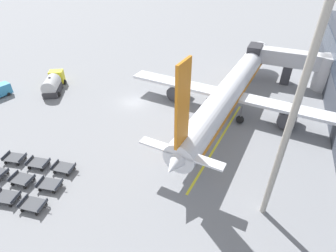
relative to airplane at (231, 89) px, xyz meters
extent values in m
plane|color=gray|center=(-15.41, -3.92, -3.55)|extent=(500.00, 500.00, 0.00)
cylinder|color=silver|center=(14.59, 13.71, -0.45)|extent=(4.04, 4.04, 6.21)
cube|color=silver|center=(8.04, 13.96, 1.32)|extent=(13.20, 3.18, 2.68)
cube|color=#2D2D33|center=(1.49, 14.20, 1.32)|extent=(2.55, 4.13, 3.21)
cube|color=#38383D|center=(8.04, 13.96, -1.79)|extent=(1.69, 2.48, 3.53)
cylinder|color=silver|center=(0.07, 0.63, 0.23)|extent=(7.66, 39.16, 3.60)
sphere|color=silver|center=(2.10, 20.02, 0.23)|extent=(3.42, 3.42, 3.42)
cone|color=silver|center=(-1.97, -18.77, 0.23)|extent=(3.85, 4.66, 3.42)
cube|color=orange|center=(-1.90, -18.09, 6.34)|extent=(0.56, 2.72, 8.61)
cube|color=silver|center=(-1.91, -18.20, 0.77)|extent=(9.53, 2.13, 0.24)
cube|color=silver|center=(-0.10, -0.93, -0.58)|extent=(33.90, 6.38, 0.44)
cylinder|color=#333338|center=(8.79, -1.46, -2.04)|extent=(2.96, 4.23, 2.56)
cylinder|color=#333338|center=(-8.90, 0.40, -2.04)|extent=(2.96, 4.23, 2.56)
cube|color=orange|center=(0.07, 0.63, -0.40)|extent=(7.32, 35.29, 0.65)
cylinder|color=#56565B|center=(1.33, 12.65, -1.82)|extent=(0.24, 0.24, 2.29)
sphere|color=black|center=(1.33, 12.65, -2.96)|extent=(1.19, 1.19, 1.19)
cylinder|color=#56565B|center=(2.34, -3.54, -1.82)|extent=(0.24, 0.24, 2.29)
sphere|color=black|center=(2.34, -3.54, -2.96)|extent=(1.19, 1.19, 1.19)
cylinder|color=#56565B|center=(-3.03, -2.97, -1.82)|extent=(0.24, 0.24, 2.29)
sphere|color=black|center=(-3.03, -2.97, -2.96)|extent=(1.19, 1.19, 1.19)
cube|color=yellow|center=(-32.26, -2.91, -2.03)|extent=(2.99, 2.72, 2.23)
cube|color=#333338|center=(-30.33, -6.44, -2.98)|extent=(4.30, 5.12, 1.14)
cylinder|color=#B7BABC|center=(-30.33, -6.44, -1.82)|extent=(4.21, 4.94, 2.47)
sphere|color=#333338|center=(-30.33, -6.44, -0.58)|extent=(0.44, 0.44, 0.44)
sphere|color=black|center=(-31.13, -2.57, -3.10)|extent=(0.90, 0.90, 0.90)
sphere|color=black|center=(-33.16, -3.68, -3.10)|extent=(0.90, 0.90, 0.90)
sphere|color=black|center=(-28.68, -7.05, -3.10)|extent=(0.90, 0.90, 0.90)
sphere|color=black|center=(-30.72, -8.16, -3.10)|extent=(0.90, 0.90, 0.90)
cube|color=#1E232D|center=(-37.72, -9.10, -2.07)|extent=(1.55, 0.43, 0.63)
sphere|color=black|center=(-37.05, -10.09, -3.25)|extent=(0.60, 0.60, 0.60)
sphere|color=black|center=(-38.75, -9.70, -3.25)|extent=(0.60, 0.60, 0.60)
cube|color=#424449|center=(-17.67, -27.31, -3.00)|extent=(2.67, 2.04, 0.10)
cube|color=#2D333D|center=(-16.52, -27.09, -2.79)|extent=(0.39, 1.60, 0.32)
cube|color=#333338|center=(-16.14, -27.01, -3.12)|extent=(0.70, 0.19, 0.06)
sphere|color=black|center=(-16.71, -27.82, -3.37)|extent=(0.36, 0.36, 0.36)
sphere|color=black|center=(-16.97, -26.48, -3.37)|extent=(0.36, 0.36, 0.36)
sphere|color=black|center=(-18.63, -26.80, -3.37)|extent=(0.36, 0.36, 0.36)
cube|color=#424449|center=(-14.39, -27.01, -3.00)|extent=(2.61, 1.93, 0.10)
cube|color=#2D333D|center=(-13.24, -26.85, -2.79)|extent=(0.30, 1.61, 0.32)
cube|color=#2D333D|center=(-15.54, -27.17, -2.79)|extent=(0.30, 1.61, 0.32)
cube|color=#333338|center=(-12.85, -26.80, -3.12)|extent=(0.70, 0.16, 0.06)
sphere|color=black|center=(-13.46, -27.57, -3.37)|extent=(0.36, 0.36, 0.36)
sphere|color=black|center=(-13.65, -26.22, -3.37)|extent=(0.36, 0.36, 0.36)
sphere|color=black|center=(-15.13, -27.80, -3.37)|extent=(0.36, 0.36, 0.36)
sphere|color=black|center=(-15.32, -26.45, -3.37)|extent=(0.36, 0.36, 0.36)
cube|color=#2D333D|center=(-20.59, -25.10, -2.79)|extent=(0.24, 1.61, 0.32)
cube|color=#333338|center=(-20.20, -25.07, -3.12)|extent=(0.70, 0.13, 0.06)
sphere|color=black|center=(-20.97, -24.45, -3.37)|extent=(0.36, 0.36, 0.36)
cube|color=#424449|center=(-18.18, -24.82, -3.00)|extent=(2.56, 1.84, 0.10)
cube|color=#2D333D|center=(-17.02, -24.70, -2.79)|extent=(0.24, 1.61, 0.32)
cube|color=#2D333D|center=(-19.33, -24.93, -2.79)|extent=(0.24, 1.61, 0.32)
cube|color=#333338|center=(-16.63, -24.66, -3.12)|extent=(0.70, 0.13, 0.06)
sphere|color=black|center=(-17.27, -25.41, -3.37)|extent=(0.36, 0.36, 0.36)
sphere|color=black|center=(-17.40, -24.05, -3.37)|extent=(0.36, 0.36, 0.36)
sphere|color=black|center=(-18.95, -25.58, -3.37)|extent=(0.36, 0.36, 0.36)
sphere|color=black|center=(-19.08, -24.22, -3.37)|extent=(0.36, 0.36, 0.36)
cube|color=#424449|center=(-14.78, -24.25, -3.00)|extent=(2.66, 2.03, 0.10)
cube|color=#2D333D|center=(-13.63, -24.04, -2.79)|extent=(0.37, 1.60, 0.32)
cube|color=#2D333D|center=(-15.92, -24.47, -2.79)|extent=(0.37, 1.60, 0.32)
cube|color=#333338|center=(-13.25, -23.97, -3.12)|extent=(0.70, 0.19, 0.06)
sphere|color=black|center=(-13.82, -24.77, -3.37)|extent=(0.36, 0.36, 0.36)
sphere|color=black|center=(-14.08, -23.43, -3.37)|extent=(0.36, 0.36, 0.36)
sphere|color=black|center=(-15.48, -25.08, -3.37)|extent=(0.36, 0.36, 0.36)
sphere|color=black|center=(-15.73, -23.74, -3.37)|extent=(0.36, 0.36, 0.36)
cube|color=#424449|center=(-21.88, -22.48, -3.00)|extent=(2.68, 2.06, 0.10)
cube|color=#2D333D|center=(-20.74, -22.25, -2.79)|extent=(0.40, 1.59, 0.32)
cube|color=#2D333D|center=(-23.02, -22.71, -2.79)|extent=(0.40, 1.59, 0.32)
cube|color=#333338|center=(-20.35, -22.17, -3.12)|extent=(0.70, 0.20, 0.06)
sphere|color=black|center=(-20.92, -22.99, -3.37)|extent=(0.36, 0.36, 0.36)
sphere|color=black|center=(-21.19, -21.64, -3.37)|extent=(0.36, 0.36, 0.36)
sphere|color=black|center=(-22.57, -23.32, -3.37)|extent=(0.36, 0.36, 0.36)
sphere|color=black|center=(-22.84, -21.98, -3.37)|extent=(0.36, 0.36, 0.36)
cube|color=#424449|center=(-18.51, -22.10, -3.00)|extent=(2.64, 1.99, 0.10)
cube|color=#2D333D|center=(-17.36, -21.91, -2.79)|extent=(0.34, 1.60, 0.32)
cube|color=#2D333D|center=(-19.66, -22.29, -2.79)|extent=(0.34, 1.60, 0.32)
cube|color=#333338|center=(-16.98, -21.84, -3.12)|extent=(0.70, 0.17, 0.06)
sphere|color=black|center=(-17.56, -22.64, -3.37)|extent=(0.36, 0.36, 0.36)
sphere|color=black|center=(-17.79, -21.29, -3.37)|extent=(0.36, 0.36, 0.36)
sphere|color=black|center=(-19.23, -22.91, -3.37)|extent=(0.36, 0.36, 0.36)
sphere|color=black|center=(-19.45, -21.56, -3.37)|extent=(0.36, 0.36, 0.36)
cube|color=#424449|center=(-15.13, -21.59, -3.00)|extent=(2.59, 1.90, 0.10)
cube|color=#2D333D|center=(-13.98, -21.44, -2.79)|extent=(0.28, 1.61, 0.32)
cube|color=#2D333D|center=(-16.29, -21.73, -2.79)|extent=(0.28, 1.61, 0.32)
cube|color=#333338|center=(-13.59, -21.39, -3.12)|extent=(0.70, 0.15, 0.06)
sphere|color=black|center=(-14.21, -22.16, -3.37)|extent=(0.36, 0.36, 0.36)
sphere|color=black|center=(-14.39, -20.80, -3.37)|extent=(0.36, 0.36, 0.36)
sphere|color=black|center=(-15.88, -22.37, -3.37)|extent=(0.36, 0.36, 0.36)
sphere|color=black|center=(-16.06, -21.01, -3.37)|extent=(0.36, 0.36, 0.36)
cylinder|color=#ADA89E|center=(7.15, -18.70, 10.15)|extent=(0.57, 0.57, 27.42)
cube|color=yellow|center=(0.53, -9.12, -3.55)|extent=(2.51, 21.05, 0.01)
camera|label=1|loc=(4.66, -37.84, 18.39)|focal=28.00mm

